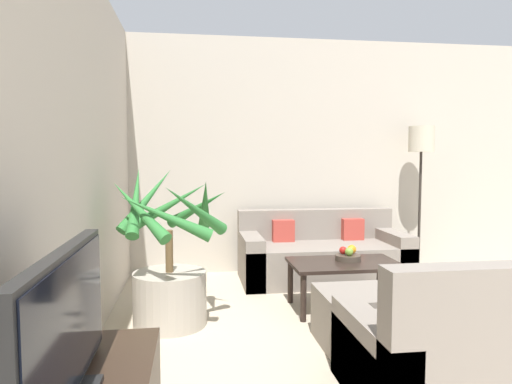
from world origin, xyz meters
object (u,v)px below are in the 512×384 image
floor_lamp (421,150)px  orange_fruit (352,249)px  television (64,329)px  apple_green (349,252)px  apple_red (343,250)px  potted_palm (170,273)px  sofa_loveseat (322,256)px  fruit_bowl (348,258)px  armchair (430,359)px  coffee_table (344,268)px  ottoman (361,317)px

floor_lamp → orange_fruit: size_ratio=20.98×
television → apple_green: 2.91m
apple_red → floor_lamp: bearing=39.1°
television → potted_palm: potted_palm is taller
potted_palm → orange_fruit: 1.61m
potted_palm → sofa_loveseat: potted_palm is taller
fruit_bowl → orange_fruit: size_ratio=2.80×
sofa_loveseat → armchair: armchair is taller
coffee_table → orange_fruit: bearing=43.4°
floor_lamp → apple_green: bearing=-138.2°
sofa_loveseat → fruit_bowl: 0.95m
armchair → ottoman: (-0.06, 0.84, -0.07)m
coffee_table → orange_fruit: size_ratio=11.77×
coffee_table → ottoman: bearing=-100.1°
coffee_table → fruit_bowl: fruit_bowl is taller
television → orange_fruit: television is taller
sofa_loveseat → orange_fruit: 0.92m
coffee_table → apple_red: 0.17m
coffee_table → television: bearing=-126.9°
sofa_loveseat → apple_green: 1.00m
coffee_table → apple_red: bearing=80.1°
sofa_loveseat → apple_red: (-0.07, -0.89, 0.25)m
potted_palm → fruit_bowl: size_ratio=5.66×
orange_fruit → ottoman: size_ratio=0.14×
floor_lamp → coffee_table: 1.99m
potted_palm → television: bearing=-96.1°
television → orange_fruit: size_ratio=11.40×
apple_green → orange_fruit: bearing=56.4°
television → apple_green: television is taller
potted_palm → apple_red: bearing=9.8°
floor_lamp → ottoman: (-1.40, -1.85, -1.22)m
coffee_table → ottoman: size_ratio=1.59×
television → coffee_table: size_ratio=0.97×
sofa_loveseat → apple_red: 0.93m
orange_fruit → apple_green: bearing=-123.6°
potted_palm → coffee_table: 1.50m
potted_palm → ottoman: bearing=-22.8°
potted_palm → apple_green: bearing=6.8°
apple_green → orange_fruit: 0.09m
orange_fruit → apple_red: bearing=-178.9°
apple_green → coffee_table: bearing=-163.9°
fruit_bowl → ottoman: fruit_bowl is taller
apple_green → fruit_bowl: bearing=85.6°
apple_green → armchair: 1.62m
television → armchair: (1.65, 0.71, -0.52)m
apple_green → ottoman: size_ratio=0.12×
fruit_bowl → orange_fruit: 0.09m
armchair → sofa_loveseat: bearing=86.5°
potted_palm → floor_lamp: (2.76, 1.28, 1.00)m
sofa_loveseat → coffee_table: sofa_loveseat is taller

